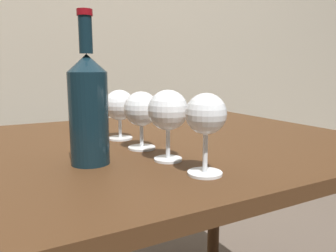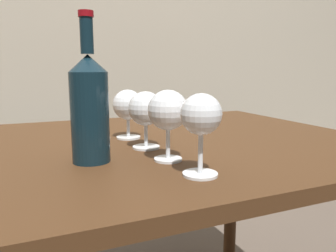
% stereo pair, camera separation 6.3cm
% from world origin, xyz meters
% --- Properties ---
extents(dining_table, '(1.19, 0.90, 0.73)m').
position_xyz_m(dining_table, '(0.00, 0.00, 0.63)').
color(dining_table, '#472B16').
rests_on(dining_table, ground_plane).
extents(wine_glass_port, '(0.07, 0.07, 0.15)m').
position_xyz_m(wine_glass_port, '(-0.03, -0.32, 0.83)').
color(wine_glass_port, white).
rests_on(wine_glass_port, dining_table).
extents(wine_glass_merlot, '(0.08, 0.08, 0.15)m').
position_xyz_m(wine_glass_merlot, '(-0.04, -0.21, 0.83)').
color(wine_glass_merlot, white).
rests_on(wine_glass_merlot, dining_table).
extents(wine_glass_cabernet, '(0.08, 0.08, 0.14)m').
position_xyz_m(wine_glass_cabernet, '(-0.04, -0.08, 0.82)').
color(wine_glass_cabernet, white).
rests_on(wine_glass_cabernet, dining_table).
extents(wine_glass_amber, '(0.08, 0.08, 0.14)m').
position_xyz_m(wine_glass_amber, '(-0.05, 0.05, 0.82)').
color(wine_glass_amber, white).
rests_on(wine_glass_amber, dining_table).
extents(wine_bottle, '(0.08, 0.08, 0.30)m').
position_xyz_m(wine_bottle, '(-0.19, -0.15, 0.84)').
color(wine_bottle, '#0F232D').
rests_on(wine_bottle, dining_table).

